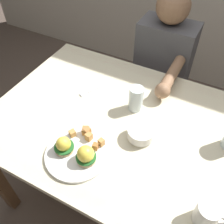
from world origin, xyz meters
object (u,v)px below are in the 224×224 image
coffee_mug (208,214)px  diner_person (161,69)px  fork (91,91)px  eggs_benedict_plate (77,151)px  fruit_bowl (141,133)px  water_glass_near (136,100)px  dining_table (116,133)px

coffee_mug → diner_person: 1.00m
fork → eggs_benedict_plate: bearing=-66.9°
eggs_benedict_plate → diner_person: bearing=84.8°
fruit_bowl → fork: 0.39m
water_glass_near → fruit_bowl: bearing=-59.0°
coffee_mug → water_glass_near: size_ratio=0.87×
eggs_benedict_plate → fruit_bowl: eggs_benedict_plate is taller
fork → coffee_mug: bearing=-29.6°
eggs_benedict_plate → coffee_mug: 0.54m
water_glass_near → diner_person: size_ratio=0.11×
fruit_bowl → water_glass_near: (-0.10, 0.16, 0.03)m
eggs_benedict_plate → fork: (-0.16, 0.37, -0.02)m
dining_table → fork: size_ratio=8.17×
eggs_benedict_plate → water_glass_near: bearing=74.6°
fork → diner_person: size_ratio=0.13×
coffee_mug → eggs_benedict_plate: bearing=177.8°
dining_table → eggs_benedict_plate: size_ratio=4.44×
diner_person → coffee_mug: bearing=-62.4°
dining_table → diner_person: bearing=87.5°
fruit_bowl → dining_table: bearing=162.1°
eggs_benedict_plate → fruit_bowl: size_ratio=2.25×
water_glass_near → diner_person: 0.51m
eggs_benedict_plate → diner_person: size_ratio=0.24×
eggs_benedict_plate → fork: bearing=113.1°
eggs_benedict_plate → water_glass_near: water_glass_near is taller
coffee_mug → diner_person: (-0.46, 0.88, -0.14)m
water_glass_near → dining_table: bearing=-114.4°
fruit_bowl → diner_person: 0.67m
coffee_mug → dining_table: bearing=150.5°
fruit_bowl → diner_person: size_ratio=0.11×
dining_table → coffee_mug: size_ratio=10.78×
fruit_bowl → water_glass_near: water_glass_near is taller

